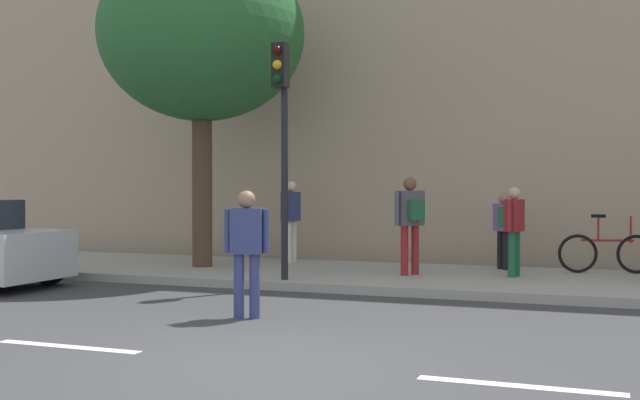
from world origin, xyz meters
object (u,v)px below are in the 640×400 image
(pedestrian_near_pole, at_px, (411,216))
(pedestrian_with_bag, at_px, (291,214))
(pedestrian_tallest, at_px, (504,226))
(bicycle_leaning, at_px, (607,252))
(street_tree, at_px, (202,35))
(pedestrian_in_red_top, at_px, (513,223))
(traffic_light, at_px, (282,121))
(pedestrian_in_dark_shirt, at_px, (247,242))

(pedestrian_near_pole, distance_m, pedestrian_with_bag, 3.30)
(pedestrian_tallest, xyz_separation_m, bicycle_leaning, (1.88, -0.03, -0.46))
(street_tree, height_order, pedestrian_with_bag, street_tree)
(street_tree, distance_m, pedestrian_in_red_top, 7.10)
(traffic_light, relative_size, pedestrian_near_pole, 2.27)
(street_tree, relative_size, pedestrian_in_dark_shirt, 3.78)
(bicycle_leaning, bearing_deg, pedestrian_in_dark_shirt, -126.84)
(pedestrian_with_bag, bearing_deg, traffic_light, -70.03)
(street_tree, xyz_separation_m, pedestrian_with_bag, (1.32, 1.44, -3.62))
(traffic_light, relative_size, pedestrian_with_bag, 2.33)
(pedestrian_tallest, relative_size, pedestrian_near_pole, 0.83)
(bicycle_leaning, bearing_deg, traffic_light, -149.17)
(pedestrian_with_bag, bearing_deg, pedestrian_tallest, 1.43)
(street_tree, relative_size, bicycle_leaning, 3.70)
(traffic_light, height_order, pedestrian_near_pole, traffic_light)
(street_tree, distance_m, pedestrian_tallest, 7.06)
(pedestrian_tallest, relative_size, bicycle_leaning, 0.85)
(pedestrian_with_bag, xyz_separation_m, pedestrian_in_red_top, (4.73, -1.08, -0.08))
(street_tree, bearing_deg, pedestrian_with_bag, 47.44)
(pedestrian_tallest, bearing_deg, pedestrian_with_bag, -178.57)
(street_tree, relative_size, pedestrian_in_red_top, 4.02)
(pedestrian_with_bag, bearing_deg, street_tree, -132.56)
(pedestrian_in_red_top, bearing_deg, pedestrian_with_bag, 167.13)
(traffic_light, xyz_separation_m, pedestrian_with_bag, (-1.10, 3.02, -1.70))
(pedestrian_in_dark_shirt, relative_size, bicycle_leaning, 0.98)
(pedestrian_near_pole, xyz_separation_m, pedestrian_with_bag, (-2.96, 1.46, -0.04))
(pedestrian_near_pole, bearing_deg, bicycle_leaning, 24.79)
(pedestrian_near_pole, distance_m, bicycle_leaning, 3.74)
(traffic_light, relative_size, bicycle_leaning, 2.32)
(pedestrian_in_dark_shirt, relative_size, pedestrian_with_bag, 0.98)
(pedestrian_tallest, height_order, pedestrian_with_bag, pedestrian_with_bag)
(pedestrian_with_bag, bearing_deg, pedestrian_near_pole, -26.28)
(pedestrian_with_bag, distance_m, bicycle_leaning, 6.33)
(traffic_light, height_order, bicycle_leaning, traffic_light)
(pedestrian_in_dark_shirt, bearing_deg, pedestrian_with_bag, 107.21)
(pedestrian_in_dark_shirt, distance_m, pedestrian_in_red_top, 5.62)
(street_tree, distance_m, bicycle_leaning, 8.87)
(pedestrian_tallest, bearing_deg, traffic_light, -136.66)
(pedestrian_tallest, height_order, pedestrian_in_red_top, pedestrian_in_red_top)
(pedestrian_in_dark_shirt, bearing_deg, pedestrian_in_red_top, 58.88)
(pedestrian_in_dark_shirt, bearing_deg, traffic_light, 104.22)
(pedestrian_tallest, distance_m, bicycle_leaning, 1.94)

